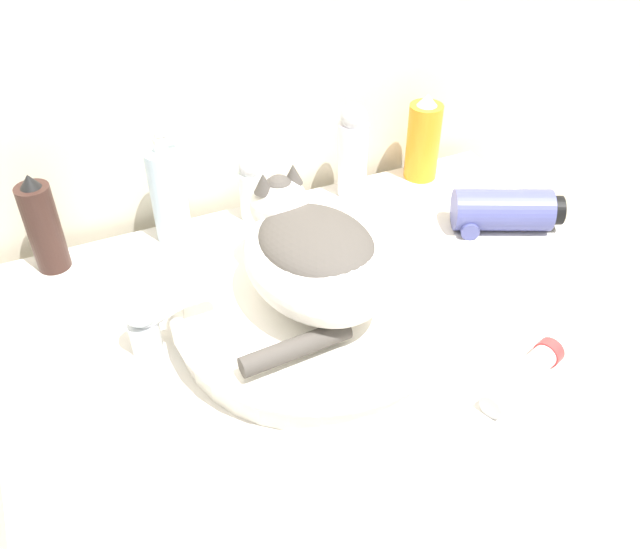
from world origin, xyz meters
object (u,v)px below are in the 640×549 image
object	(u,v)px
lotion_bottle_white	(353,151)
soap_pump_bottle	(169,195)
faucet	(152,318)
cream_tube	(523,376)
hair_dryer	(502,211)
spray_bottle_trigger	(423,140)
deodorant_stick	(252,187)
hairspray_can_black	(43,226)
cat	(312,254)

from	to	relation	value
lotion_bottle_white	soap_pump_bottle	xyz separation A→B (m)	(-0.35, -0.00, -0.00)
faucet	cream_tube	distance (m)	0.51
lotion_bottle_white	soap_pump_bottle	bearing A→B (deg)	-180.00
soap_pump_bottle	hair_dryer	xyz separation A→B (m)	(0.54, -0.21, -0.05)
lotion_bottle_white	hair_dryer	bearing A→B (deg)	-48.67
spray_bottle_trigger	deodorant_stick	distance (m)	0.35
spray_bottle_trigger	cream_tube	distance (m)	0.56
soap_pump_bottle	hairspray_can_black	bearing A→B (deg)	180.00
cat	faucet	bearing A→B (deg)	72.33
faucet	soap_pump_bottle	xyz separation A→B (m)	(0.10, 0.26, 0.03)
deodorant_stick	cat	bearing A→B (deg)	-93.52
cat	spray_bottle_trigger	xyz separation A→B (m)	(0.37, 0.30, -0.05)
cat	hairspray_can_black	bearing A→B (deg)	40.44
faucet	hair_dryer	world-z (taller)	faucet
faucet	spray_bottle_trigger	xyz separation A→B (m)	(0.60, 0.26, 0.02)
deodorant_stick	faucet	bearing A→B (deg)	-132.95
faucet	spray_bottle_trigger	distance (m)	0.65
soap_pump_bottle	faucet	bearing A→B (deg)	-110.12
lotion_bottle_white	soap_pump_bottle	distance (m)	0.35
cat	faucet	xyz separation A→B (m)	(-0.23, 0.04, -0.07)
cat	hair_dryer	world-z (taller)	cat
deodorant_stick	soap_pump_bottle	xyz separation A→B (m)	(-0.15, 0.00, 0.02)
spray_bottle_trigger	soap_pump_bottle	bearing A→B (deg)	-180.00
soap_pump_bottle	hair_dryer	world-z (taller)	soap_pump_bottle
hair_dryer	cream_tube	bearing A→B (deg)	-96.50
deodorant_stick	cream_tube	bearing A→B (deg)	-70.57
deodorant_stick	hair_dryer	world-z (taller)	deodorant_stick
lotion_bottle_white	cat	bearing A→B (deg)	-125.71
hairspray_can_black	soap_pump_bottle	distance (m)	0.20
spray_bottle_trigger	lotion_bottle_white	xyz separation A→B (m)	(-0.15, 0.00, 0.01)
hair_dryer	spray_bottle_trigger	bearing A→B (deg)	124.62
soap_pump_bottle	hair_dryer	size ratio (longest dim) A/B	1.03
soap_pump_bottle	spray_bottle_trigger	bearing A→B (deg)	0.00
cat	cream_tube	bearing A→B (deg)	-145.58
hairspray_can_black	cream_tube	xyz separation A→B (m)	(0.54, -0.54, -0.06)
cream_tube	hair_dryer	xyz separation A→B (m)	(0.20, 0.32, 0.02)
lotion_bottle_white	hairspray_can_black	xyz separation A→B (m)	(-0.55, -0.00, -0.01)
deodorant_stick	hair_dryer	bearing A→B (deg)	-28.89
faucet	hairspray_can_black	size ratio (longest dim) A/B	0.80
faucet	hair_dryer	size ratio (longest dim) A/B	0.70
soap_pump_bottle	cream_tube	world-z (taller)	soap_pump_bottle
faucet	spray_bottle_trigger	bearing A→B (deg)	36.07
soap_pump_bottle	hair_dryer	distance (m)	0.58
soap_pump_bottle	cream_tube	bearing A→B (deg)	-57.85
lotion_bottle_white	cream_tube	size ratio (longest dim) A/B	1.17
faucet	lotion_bottle_white	bearing A→B (deg)	42.90
deodorant_stick	hairspray_can_black	world-z (taller)	hairspray_can_black
cat	spray_bottle_trigger	world-z (taller)	cat
spray_bottle_trigger	hairspray_can_black	world-z (taller)	hairspray_can_black
lotion_bottle_white	cream_tube	xyz separation A→B (m)	(-0.01, -0.54, -0.07)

